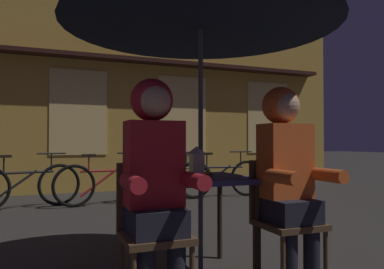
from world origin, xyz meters
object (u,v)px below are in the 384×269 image
(chair_right, at_px, (283,214))
(bicycle_third, at_px, (107,183))
(person_right_hooded, at_px, (287,164))
(bicycle_fourth, at_px, (165,180))
(person_left_hooded, at_px, (155,168))
(cafe_table, at_px, (201,190))
(bicycle_fifth, at_px, (221,178))
(patio_umbrella, at_px, (201,4))
(chair_left, at_px, (152,225))
(book, at_px, (197,174))
(lantern, at_px, (197,161))
(bicycle_second, at_px, (24,186))

(chair_right, distance_m, bicycle_third, 3.88)
(chair_right, xyz_separation_m, person_right_hooded, (0.00, -0.06, 0.36))
(bicycle_third, bearing_deg, bicycle_fourth, 6.36)
(person_left_hooded, bearing_deg, cafe_table, 41.57)
(bicycle_fifth, bearing_deg, person_right_hooded, -109.70)
(cafe_table, height_order, bicycle_fifth, bicycle_fifth)
(cafe_table, bearing_deg, patio_umbrella, 0.00)
(person_right_hooded, distance_m, bicycle_third, 3.96)
(cafe_table, bearing_deg, bicycle_third, 93.04)
(chair_left, distance_m, book, 0.72)
(lantern, xyz_separation_m, chair_right, (0.52, -0.35, -0.37))
(lantern, distance_m, chair_left, 0.68)
(cafe_table, xyz_separation_m, person_right_hooded, (0.48, -0.43, 0.21))
(bicycle_second, xyz_separation_m, book, (1.40, -3.45, 0.41))
(lantern, bearing_deg, person_right_hooded, -38.32)
(book, bearing_deg, bicycle_fifth, 43.27)
(person_right_hooded, relative_size, bicycle_fifth, 0.83)
(cafe_table, distance_m, bicycle_fourth, 3.67)
(lantern, height_order, chair_right, lantern)
(bicycle_fifth, relative_size, book, 8.40)
(cafe_table, distance_m, chair_right, 0.62)
(patio_umbrella, height_order, bicycle_fourth, patio_umbrella)
(bicycle_fifth, bearing_deg, cafe_table, -118.24)
(chair_left, distance_m, bicycle_fifth, 4.57)
(bicycle_second, bearing_deg, book, -67.93)
(lantern, bearing_deg, person_left_hooded, -137.13)
(patio_umbrella, relative_size, chair_right, 2.66)
(chair_right, relative_size, bicycle_fourth, 0.52)
(chair_left, height_order, book, chair_left)
(bicycle_second, bearing_deg, bicycle_third, -4.30)
(chair_right, bearing_deg, cafe_table, 142.45)
(cafe_table, distance_m, book, 0.14)
(bicycle_second, relative_size, book, 8.23)
(lantern, distance_m, person_right_hooded, 0.66)
(chair_right, bearing_deg, patio_umbrella, 142.45)
(patio_umbrella, distance_m, bicycle_third, 3.85)
(patio_umbrella, xyz_separation_m, bicycle_fifth, (1.90, 3.53, -1.71))
(cafe_table, bearing_deg, chair_left, -142.45)
(book, bearing_deg, lantern, -131.75)
(bicycle_fourth, relative_size, bicycle_fifth, 1.00)
(cafe_table, bearing_deg, bicycle_fourth, 76.81)
(person_right_hooded, height_order, bicycle_second, person_right_hooded)
(patio_umbrella, height_order, bicycle_third, patio_umbrella)
(bicycle_second, distance_m, bicycle_fourth, 2.23)
(person_left_hooded, xyz_separation_m, bicycle_fifth, (2.38, 3.96, -0.50))
(cafe_table, distance_m, patio_umbrella, 1.42)
(lantern, distance_m, bicycle_fifth, 4.07)
(chair_right, distance_m, person_left_hooded, 1.03)
(patio_umbrella, bearing_deg, bicycle_second, 111.47)
(bicycle_second, xyz_separation_m, bicycle_third, (1.21, -0.09, 0.00))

